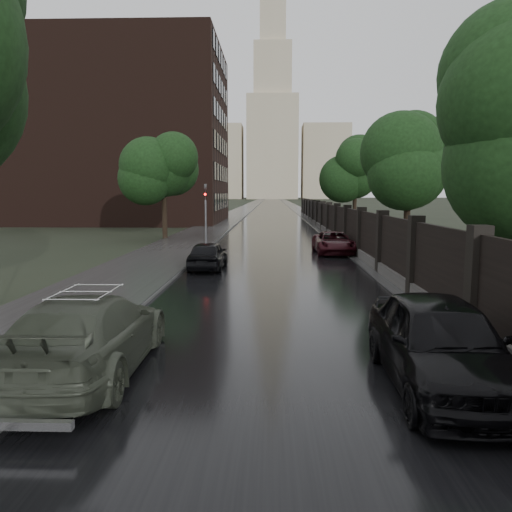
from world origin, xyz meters
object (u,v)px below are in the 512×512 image
object	(u,v)px
traffic_light	(206,210)
volga_sedan	(88,334)
tree_right_b	(409,166)
car_right_far	(334,243)
tree_left_far	(163,168)
car_right_near	(440,343)
tree_right_c	(355,176)
hatchback_left	(208,255)

from	to	relation	value
traffic_light	volga_sedan	distance (m)	22.41
tree_right_b	car_right_far	xyz separation A→B (m)	(-4.10, -0.17, -4.31)
tree_left_far	car_right_near	size ratio (longest dim) A/B	1.53
tree_right_c	traffic_light	xyz separation A→B (m)	(-11.80, -15.01, -2.55)
tree_right_b	car_right_far	bearing A→B (deg)	-177.58
tree_left_far	traffic_light	xyz separation A→B (m)	(3.70, -5.01, -2.84)
tree_right_c	tree_right_b	bearing A→B (deg)	-90.00
volga_sedan	traffic_light	bearing A→B (deg)	-89.36
hatchback_left	tree_left_far	bearing A→B (deg)	-69.94
tree_left_far	car_right_near	bearing A→B (deg)	-68.76
tree_right_c	hatchback_left	bearing A→B (deg)	-113.42
tree_right_b	traffic_light	bearing A→B (deg)	165.76
hatchback_left	car_right_near	bearing A→B (deg)	113.88
volga_sedan	car_right_near	world-z (taller)	car_right_near
traffic_light	car_right_near	distance (m)	24.01
tree_right_c	traffic_light	bearing A→B (deg)	-128.18
volga_sedan	car_right_far	bearing A→B (deg)	-111.21
tree_left_far	tree_right_c	xyz separation A→B (m)	(15.50, 10.00, -0.29)
volga_sedan	car_right_near	distance (m)	6.46
car_right_far	tree_right_b	bearing A→B (deg)	1.04
traffic_light	car_right_far	bearing A→B (deg)	-22.36
hatchback_left	tree_right_c	bearing A→B (deg)	-112.70
tree_right_c	car_right_near	world-z (taller)	tree_right_c
tree_right_b	traffic_light	distance (m)	12.44
tree_right_c	hatchback_left	distance (m)	26.76
tree_right_b	car_right_far	distance (m)	5.95
volga_sedan	tree_right_c	bearing A→B (deg)	-107.71
volga_sedan	hatchback_left	size ratio (longest dim) A/B	1.39
tree_right_c	car_right_near	xyz separation A→B (m)	(-4.67, -37.88, -4.13)
tree_left_far	volga_sedan	xyz separation A→B (m)	(4.40, -27.35, -4.48)
tree_right_b	volga_sedan	world-z (taller)	tree_right_b
tree_left_far	car_right_near	distance (m)	30.23
car_right_near	traffic_light	bearing A→B (deg)	108.22
hatchback_left	car_right_far	bearing A→B (deg)	-135.81
traffic_light	car_right_near	size ratio (longest dim) A/B	0.83
volga_sedan	hatchback_left	world-z (taller)	volga_sedan
tree_left_far	tree_right_c	size ratio (longest dim) A/B	1.05
tree_left_far	hatchback_left	world-z (taller)	tree_left_far
tree_right_c	volga_sedan	world-z (taller)	tree_right_c
traffic_light	tree_right_c	bearing A→B (deg)	51.82
tree_right_b	hatchback_left	xyz separation A→B (m)	(-10.50, -6.24, -4.30)
hatchback_left	car_right_near	distance (m)	14.83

